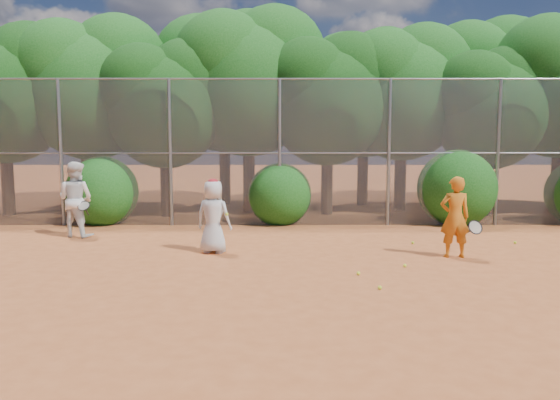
{
  "coord_description": "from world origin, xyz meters",
  "views": [
    {
      "loc": [
        -1.03,
        -9.0,
        2.41
      ],
      "look_at": [
        -1.0,
        2.5,
        1.1
      ],
      "focal_mm": 35.0,
      "sensor_mm": 36.0,
      "label": 1
    }
  ],
  "objects": [
    {
      "name": "ground",
      "position": [
        0.0,
        0.0,
        0.0
      ],
      "size": [
        80.0,
        80.0,
        0.0
      ],
      "primitive_type": "plane",
      "color": "#AC5226",
      "rests_on": "ground"
    },
    {
      "name": "fence_back",
      "position": [
        -0.12,
        6.0,
        2.05
      ],
      "size": [
        20.05,
        0.09,
        4.03
      ],
      "color": "gray",
      "rests_on": "ground"
    },
    {
      "name": "tree_0",
      "position": [
        -9.44,
        8.04,
        3.93
      ],
      "size": [
        4.38,
        3.81,
        6.0
      ],
      "color": "black",
      "rests_on": "ground"
    },
    {
      "name": "tree_1",
      "position": [
        -6.94,
        8.54,
        4.16
      ],
      "size": [
        4.64,
        4.03,
        6.35
      ],
      "color": "black",
      "rests_on": "ground"
    },
    {
      "name": "tree_2",
      "position": [
        -4.45,
        7.83,
        3.58
      ],
      "size": [
        3.99,
        3.47,
        5.47
      ],
      "color": "black",
      "rests_on": "ground"
    },
    {
      "name": "tree_3",
      "position": [
        -1.94,
        8.84,
        4.4
      ],
      "size": [
        4.89,
        4.26,
        6.7
      ],
      "color": "black",
      "rests_on": "ground"
    },
    {
      "name": "tree_4",
      "position": [
        0.55,
        8.24,
        3.76
      ],
      "size": [
        4.19,
        3.64,
        5.73
      ],
      "color": "black",
      "rests_on": "ground"
    },
    {
      "name": "tree_5",
      "position": [
        3.06,
        9.04,
        4.05
      ],
      "size": [
        4.51,
        3.92,
        6.17
      ],
      "color": "black",
      "rests_on": "ground"
    },
    {
      "name": "tree_6",
      "position": [
        5.55,
        8.03,
        3.47
      ],
      "size": [
        3.86,
        3.36,
        5.29
      ],
      "color": "black",
      "rests_on": "ground"
    },
    {
      "name": "tree_9",
      "position": [
        -7.94,
        10.84,
        4.34
      ],
      "size": [
        4.83,
        4.2,
        6.62
      ],
      "color": "black",
      "rests_on": "ground"
    },
    {
      "name": "tree_10",
      "position": [
        -2.93,
        11.05,
        4.63
      ],
      "size": [
        5.15,
        4.48,
        7.06
      ],
      "color": "black",
      "rests_on": "ground"
    },
    {
      "name": "tree_11",
      "position": [
        2.06,
        10.64,
        4.16
      ],
      "size": [
        4.64,
        4.03,
        6.35
      ],
      "color": "black",
      "rests_on": "ground"
    },
    {
      "name": "tree_12",
      "position": [
        6.56,
        11.24,
        4.51
      ],
      "size": [
        5.02,
        4.37,
        6.88
      ],
      "color": "black",
      "rests_on": "ground"
    },
    {
      "name": "bush_0",
      "position": [
        -6.0,
        6.3,
        1.0
      ],
      "size": [
        2.0,
        2.0,
        2.0
      ],
      "primitive_type": "sphere",
      "color": "#144D13",
      "rests_on": "ground"
    },
    {
      "name": "bush_1",
      "position": [
        -1.0,
        6.3,
        0.9
      ],
      "size": [
        1.8,
        1.8,
        1.8
      ],
      "primitive_type": "sphere",
      "color": "#144D13",
      "rests_on": "ground"
    },
    {
      "name": "bush_2",
      "position": [
        4.0,
        6.3,
        1.1
      ],
      "size": [
        2.2,
        2.2,
        2.2
      ],
      "primitive_type": "sphere",
      "color": "#144D13",
      "rests_on": "ground"
    },
    {
      "name": "player_yellow",
      "position": [
        2.53,
        1.86,
        0.82
      ],
      "size": [
        0.81,
        0.5,
        1.65
      ],
      "rotation": [
        0.0,
        0.0,
        3.14
      ],
      "color": "orange",
      "rests_on": "ground"
    },
    {
      "name": "player_teen",
      "position": [
        -2.4,
        2.32,
        0.78
      ],
      "size": [
        0.86,
        0.69,
        1.57
      ],
      "rotation": [
        0.0,
        0.0,
        2.85
      ],
      "color": "silver",
      "rests_on": "ground"
    },
    {
      "name": "player_white",
      "position": [
        -5.99,
        4.23,
        0.92
      ],
      "size": [
        1.06,
        0.93,
        1.84
      ],
      "rotation": [
        0.0,
        0.0,
        2.85
      ],
      "color": "white",
      "rests_on": "ground"
    },
    {
      "name": "ball_0",
      "position": [
        1.33,
        0.99,
        0.03
      ],
      "size": [
        0.07,
        0.07,
        0.07
      ],
      "primitive_type": "sphere",
      "color": "#CFE82A",
      "rests_on": "ground"
    },
    {
      "name": "ball_1",
      "position": [
        2.04,
        3.23,
        0.03
      ],
      "size": [
        0.07,
        0.07,
        0.07
      ],
      "primitive_type": "sphere",
      "color": "#CFE82A",
      "rests_on": "ground"
    },
    {
      "name": "ball_2",
      "position": [
        0.38,
        0.41,
        0.03
      ],
      "size": [
        0.07,
        0.07,
        0.07
      ],
      "primitive_type": "sphere",
      "color": "#CFE82A",
      "rests_on": "ground"
    },
    {
      "name": "ball_4",
      "position": [
        0.59,
        -0.52,
        0.03
      ],
      "size": [
        0.07,
        0.07,
        0.07
      ],
      "primitive_type": "sphere",
      "color": "#CFE82A",
      "rests_on": "ground"
    },
    {
      "name": "ball_5",
      "position": [
        4.38,
        3.26,
        0.03
      ],
      "size": [
        0.07,
        0.07,
        0.07
      ],
      "primitive_type": "sphere",
      "color": "#CFE82A",
      "rests_on": "ground"
    }
  ]
}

